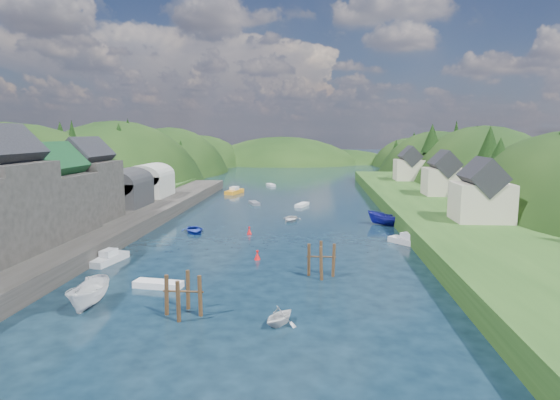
# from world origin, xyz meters

# --- Properties ---
(ground) EXTENTS (600.00, 600.00, 0.00)m
(ground) POSITION_xyz_m (0.00, 50.00, 0.00)
(ground) COLOR black
(ground) RESTS_ON ground
(hillside_left) EXTENTS (44.00, 245.56, 52.00)m
(hillside_left) POSITION_xyz_m (-45.00, 75.00, -8.03)
(hillside_left) COLOR black
(hillside_left) RESTS_ON ground
(hillside_right) EXTENTS (36.00, 245.56, 48.00)m
(hillside_right) POSITION_xyz_m (45.00, 75.00, -7.41)
(hillside_right) COLOR black
(hillside_right) RESTS_ON ground
(far_hills) EXTENTS (103.00, 68.00, 44.00)m
(far_hills) POSITION_xyz_m (1.22, 174.01, -10.80)
(far_hills) COLOR black
(far_hills) RESTS_ON ground
(hill_trees) EXTENTS (91.30, 148.46, 12.08)m
(hill_trees) POSITION_xyz_m (0.79, 64.09, 11.02)
(hill_trees) COLOR black
(hill_trees) RESTS_ON ground
(quay_left) EXTENTS (12.00, 110.00, 2.00)m
(quay_left) POSITION_xyz_m (-24.00, 20.00, 1.00)
(quay_left) COLOR #2D2B28
(quay_left) RESTS_ON ground
(terrace_left_grass) EXTENTS (12.00, 110.00, 2.50)m
(terrace_left_grass) POSITION_xyz_m (-31.00, 20.00, 1.25)
(terrace_left_grass) COLOR #234719
(terrace_left_grass) RESTS_ON ground
(quayside_buildings) EXTENTS (8.00, 35.84, 12.90)m
(quayside_buildings) POSITION_xyz_m (-26.00, 6.39, 7.09)
(quayside_buildings) COLOR #2D2B28
(quayside_buildings) RESTS_ON quay_left
(boat_sheds) EXTENTS (7.00, 21.00, 7.50)m
(boat_sheds) POSITION_xyz_m (-26.00, 39.00, 5.27)
(boat_sheds) COLOR #2D2D30
(boat_sheds) RESTS_ON quay_left
(terrace_right) EXTENTS (16.00, 120.00, 2.40)m
(terrace_right) POSITION_xyz_m (25.00, 40.00, 1.20)
(terrace_right) COLOR #234719
(terrace_right) RESTS_ON ground
(right_bank_cottages) EXTENTS (9.00, 59.24, 8.41)m
(right_bank_cottages) POSITION_xyz_m (28.00, 48.33, 5.84)
(right_bank_cottages) COLOR beige
(right_bank_cottages) RESTS_ON terrace_right
(piling_cluster_near) EXTENTS (3.15, 2.95, 3.80)m
(piling_cluster_near) POSITION_xyz_m (-4.77, -6.83, 1.33)
(piling_cluster_near) COLOR #382314
(piling_cluster_near) RESTS_ON ground
(piling_cluster_far) EXTENTS (2.88, 2.72, 3.84)m
(piling_cluster_far) POSITION_xyz_m (5.89, 3.99, 1.35)
(piling_cluster_far) COLOR #382314
(piling_cluster_far) RESTS_ON ground
(channel_buoy_near) EXTENTS (0.70, 0.70, 1.10)m
(channel_buoy_near) POSITION_xyz_m (-1.09, 9.41, 0.48)
(channel_buoy_near) COLOR red
(channel_buoy_near) RESTS_ON ground
(channel_buoy_far) EXTENTS (0.70, 0.70, 1.10)m
(channel_buoy_far) POSITION_xyz_m (-3.82, 22.22, 0.48)
(channel_buoy_far) COLOR red
(channel_buoy_far) RESTS_ON ground
(moored_boats) EXTENTS (37.74, 92.84, 2.27)m
(moored_boats) POSITION_xyz_m (-2.19, 21.30, 0.65)
(moored_boats) COLOR silver
(moored_boats) RESTS_ON ground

